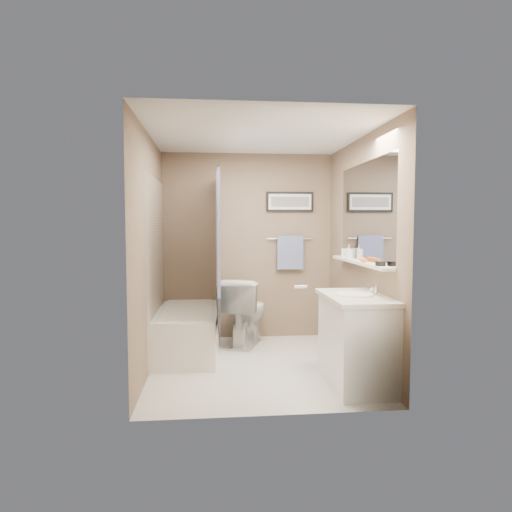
{
  "coord_description": "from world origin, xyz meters",
  "views": [
    {
      "loc": [
        -0.47,
        -4.68,
        1.49
      ],
      "look_at": [
        0.0,
        0.15,
        1.15
      ],
      "focal_mm": 32.0,
      "sensor_mm": 36.0,
      "label": 1
    }
  ],
  "objects": [
    {
      "name": "curtain_upper",
      "position": [
        -0.4,
        0.5,
        1.4
      ],
      "size": [
        0.03,
        1.45,
        1.28
      ],
      "primitive_type": "cube",
      "color": "silver",
      "rests_on": "curtain_rod"
    },
    {
      "name": "towel_bar",
      "position": [
        0.55,
        1.22,
        1.3
      ],
      "size": [
        0.6,
        0.02,
        0.02
      ],
      "primitive_type": "cylinder",
      "rotation": [
        0.0,
        1.57,
        0.0
      ],
      "color": "silver",
      "rests_on": "wall_back"
    },
    {
      "name": "curtain_lower",
      "position": [
        -0.4,
        0.5,
        0.58
      ],
      "size": [
        0.03,
        1.45,
        0.36
      ],
      "primitive_type": "cube",
      "color": "#283B4A",
      "rests_on": "curtain_rod"
    },
    {
      "name": "bathtub",
      "position": [
        -0.75,
        0.59,
        0.25
      ],
      "size": [
        0.77,
        1.53,
        0.5
      ],
      "primitive_type": "cube",
      "rotation": [
        0.0,
        0.0,
        -0.05
      ],
      "color": "white",
      "rests_on": "ground"
    },
    {
      "name": "hair_brush_front",
      "position": [
        1.04,
        -0.27,
        1.14
      ],
      "size": [
        0.07,
        0.22,
        0.04
      ],
      "primitive_type": "cylinder",
      "rotation": [
        1.57,
        0.0,
        -0.12
      ],
      "color": "orange",
      "rests_on": "shelf"
    },
    {
      "name": "glass_jar",
      "position": [
        1.04,
        0.37,
        1.17
      ],
      "size": [
        0.08,
        0.08,
        0.1
      ],
      "primitive_type": "cylinder",
      "color": "silver",
      "rests_on": "shelf"
    },
    {
      "name": "door",
      "position": [
        0.55,
        -1.24,
        1.0
      ],
      "size": [
        0.8,
        0.02,
        2.0
      ],
      "primitive_type": "cube",
      "color": "silver",
      "rests_on": "wall_front"
    },
    {
      "name": "countertop",
      "position": [
        0.84,
        -0.65,
        0.82
      ],
      "size": [
        0.54,
        0.96,
        0.04
      ],
      "primitive_type": "cube",
      "color": "beige",
      "rests_on": "vanity"
    },
    {
      "name": "wall_back",
      "position": [
        0.0,
        1.23,
        1.2
      ],
      "size": [
        2.2,
        0.04,
        2.4
      ],
      "primitive_type": "cube",
      "color": "brown",
      "rests_on": "ground"
    },
    {
      "name": "door_handle",
      "position": [
        0.22,
        -1.19,
        1.0
      ],
      "size": [
        0.1,
        0.02,
        0.02
      ],
      "primitive_type": "cylinder",
      "rotation": [
        0.0,
        1.57,
        0.0
      ],
      "color": "silver",
      "rests_on": "door"
    },
    {
      "name": "art_image",
      "position": [
        0.55,
        1.22,
        1.78
      ],
      "size": [
        0.5,
        0.0,
        0.13
      ],
      "primitive_type": "cube",
      "color": "#595959",
      "rests_on": "art_mat"
    },
    {
      "name": "wall_front",
      "position": [
        0.0,
        -1.23,
        1.2
      ],
      "size": [
        2.2,
        0.04,
        2.4
      ],
      "primitive_type": "cube",
      "color": "brown",
      "rests_on": "ground"
    },
    {
      "name": "art_frame",
      "position": [
        0.55,
        1.23,
        1.78
      ],
      "size": [
        0.62,
        0.02,
        0.26
      ],
      "primitive_type": "cube",
      "color": "black",
      "rests_on": "wall_back"
    },
    {
      "name": "soap_bottle",
      "position": [
        1.04,
        0.2,
        1.19
      ],
      "size": [
        0.07,
        0.07,
        0.15
      ],
      "primitive_type": "imported",
      "rotation": [
        0.0,
        0.0,
        -0.03
      ],
      "color": "#999999",
      "rests_on": "shelf"
    },
    {
      "name": "art_mat",
      "position": [
        0.55,
        1.22,
        1.78
      ],
      "size": [
        0.56,
        0.0,
        0.2
      ],
      "primitive_type": "cube",
      "color": "white",
      "rests_on": "art_frame"
    },
    {
      "name": "tub_rim",
      "position": [
        -0.75,
        0.59,
        0.5
      ],
      "size": [
        0.56,
        1.36,
        0.02
      ],
      "primitive_type": "cube",
      "color": "white",
      "rests_on": "bathtub"
    },
    {
      "name": "pink_comb",
      "position": [
        1.04,
        0.02,
        1.12
      ],
      "size": [
        0.04,
        0.16,
        0.01
      ],
      "primitive_type": "cube",
      "rotation": [
        0.0,
        0.0,
        0.09
      ],
      "color": "pink",
      "rests_on": "shelf"
    },
    {
      "name": "faucet_spout",
      "position": [
        1.03,
        -0.65,
        0.89
      ],
      "size": [
        0.02,
        0.02,
        0.1
      ],
      "primitive_type": "cylinder",
      "color": "silver",
      "rests_on": "countertop"
    },
    {
      "name": "ground",
      "position": [
        0.0,
        0.0,
        0.0
      ],
      "size": [
        2.5,
        2.5,
        0.0
      ],
      "primitive_type": "plane",
      "color": "silver",
      "rests_on": "ground"
    },
    {
      "name": "tile_surround",
      "position": [
        -1.09,
        0.5,
        1.0
      ],
      "size": [
        0.02,
        1.55,
        2.0
      ],
      "primitive_type": "cube",
      "color": "tan",
      "rests_on": "wall_left"
    },
    {
      "name": "wall_left",
      "position": [
        -1.08,
        0.0,
        1.2
      ],
      "size": [
        0.04,
        2.5,
        2.4
      ],
      "primitive_type": "cube",
      "color": "brown",
      "rests_on": "ground"
    },
    {
      "name": "faucet_knob",
      "position": [
        1.03,
        -0.55,
        0.87
      ],
      "size": [
        0.05,
        0.05,
        0.05
      ],
      "primitive_type": "sphere",
      "color": "white",
      "rests_on": "countertop"
    },
    {
      "name": "ceiling",
      "position": [
        0.0,
        0.0,
        2.38
      ],
      "size": [
        2.2,
        2.5,
        0.04
      ],
      "primitive_type": "cube",
      "color": "silver",
      "rests_on": "wall_back"
    },
    {
      "name": "sink_basin",
      "position": [
        0.83,
        -0.65,
        0.85
      ],
      "size": [
        0.34,
        0.34,
        0.01
      ],
      "primitive_type": "cylinder",
      "color": "white",
      "rests_on": "countertop"
    },
    {
      "name": "curtain_rod",
      "position": [
        -0.4,
        0.5,
        2.05
      ],
      "size": [
        0.02,
        1.55,
        0.02
      ],
      "primitive_type": "cylinder",
      "rotation": [
        1.57,
        0.0,
        0.0
      ],
      "color": "silver",
      "rests_on": "wall_left"
    },
    {
      "name": "candle_bowl_near",
      "position": [
        1.04,
        -0.73,
        1.14
      ],
      "size": [
        0.09,
        0.09,
        0.04
      ],
      "primitive_type": "cylinder",
      "color": "black",
      "rests_on": "shelf"
    },
    {
      "name": "vanity",
      "position": [
        0.85,
        -0.65,
        0.4
      ],
      "size": [
        0.5,
        0.9,
        0.8
      ],
      "primitive_type": "cube",
      "rotation": [
        0.0,
        0.0,
        -0.0
      ],
      "color": "white",
      "rests_on": "ground"
    },
    {
      "name": "mirror",
      "position": [
        1.09,
        -0.15,
        1.62
      ],
      "size": [
        0.02,
        1.6,
        1.0
      ],
      "primitive_type": "cube",
      "color": "silver",
      "rests_on": "wall_right"
    },
    {
      "name": "toilet",
      "position": [
        -0.06,
        0.88,
        0.42
      ],
      "size": [
        0.72,
        0.93,
        0.83
      ],
      "primitive_type": "imported",
      "rotation": [
        0.0,
        0.0,
        2.78
      ],
      "color": "silver",
      "rests_on": "ground"
    },
    {
      "name": "towel",
      "position": [
        0.55,
        1.2,
        1.12
      ],
      "size": [
        0.34,
        0.05,
        0.44
      ],
      "primitive_type": "cube",
      "color": "#8F9DD0",
      "rests_on": "towel_bar"
    },
    {
      "name": "shelf",
      "position": [
        1.04,
        -0.15,
        1.1
      ],
      "size": [
        0.12,
        1.6,
        0.03
      ],
      "primitive_type": "cube",
      "color": "silver",
      "rests_on": "wall_right"
    },
    {
      "name": "wall_right",
      "position": [
        1.08,
        0.0,
        1.2
      ],
      "size": [
        0.04,
        2.5,
        2.4
      ],
      "primitive_type": "cube",
      "color": "brown",
      "rests_on": "ground"
    }
  ]
}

